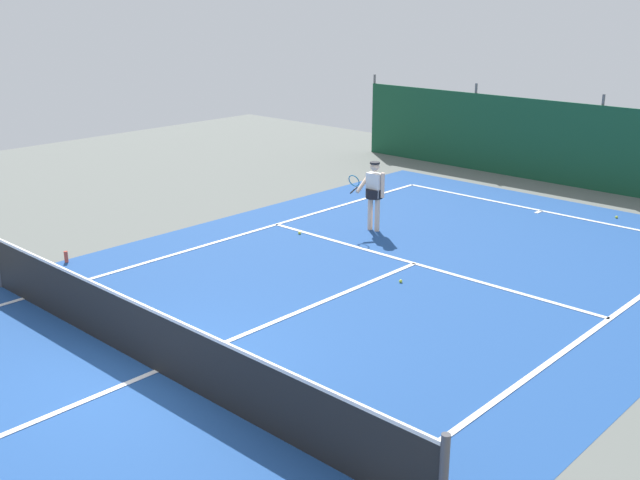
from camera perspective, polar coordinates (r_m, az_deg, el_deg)
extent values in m
plane|color=slate|center=(11.55, -12.19, -9.67)|extent=(36.00, 36.00, 0.00)
cube|color=#1E478C|center=(11.54, -12.19, -9.66)|extent=(11.02, 26.60, 0.01)
cube|color=white|center=(20.24, 16.38, 2.14)|extent=(8.22, 0.10, 0.01)
cube|color=white|center=(14.85, -21.43, -4.12)|extent=(0.10, 23.80, 0.01)
cube|color=white|center=(15.71, 7.16, -1.77)|extent=(8.22, 0.10, 0.01)
cube|color=white|center=(11.54, -12.20, -9.62)|extent=(0.10, 12.80, 0.01)
cube|color=white|center=(20.11, 16.19, 2.05)|extent=(0.10, 0.30, 0.01)
cube|color=black|center=(11.34, -12.35, -7.54)|extent=(9.92, 0.03, 0.95)
cube|color=white|center=(11.13, -12.52, -5.21)|extent=(9.92, 0.04, 0.05)
cube|color=#14472D|center=(22.70, 20.19, 6.51)|extent=(16.22, 0.06, 2.40)
cylinder|color=#595B60|center=(26.85, 4.09, 9.51)|extent=(0.08, 0.08, 2.70)
cylinder|color=#595B60|center=(24.54, 11.54, 8.39)|extent=(0.08, 0.08, 2.70)
cylinder|color=#595B60|center=(22.73, 20.29, 6.90)|extent=(0.08, 0.08, 2.70)
cube|color=#234C1E|center=(23.37, 20.61, 5.14)|extent=(14.60, 0.70, 1.10)
cylinder|color=beige|center=(17.70, 4.35, 1.95)|extent=(0.12, 0.12, 0.82)
cylinder|color=beige|center=(17.81, 3.82, 2.06)|extent=(0.12, 0.12, 0.82)
cylinder|color=black|center=(17.63, 4.12, 3.54)|extent=(0.40, 0.40, 0.22)
cube|color=white|center=(17.58, 4.13, 4.17)|extent=(0.37, 0.23, 0.56)
sphere|color=beige|center=(17.48, 4.16, 5.54)|extent=(0.22, 0.22, 0.22)
cylinder|color=black|center=(17.46, 4.17, 5.83)|extent=(0.23, 0.23, 0.04)
cylinder|color=beige|center=(17.45, 4.75, 4.14)|extent=(0.09, 0.09, 0.58)
cylinder|color=beige|center=(17.61, 3.29, 4.30)|extent=(0.13, 0.53, 0.41)
cylinder|color=black|center=(17.42, 2.58, 3.79)|extent=(0.05, 0.28, 0.13)
torus|color=teal|center=(17.37, 2.59, 4.49)|extent=(0.31, 0.15, 0.29)
sphere|color=#CCDB33|center=(14.65, 6.12, -3.11)|extent=(0.07, 0.07, 0.07)
sphere|color=#CCDB33|center=(20.17, 21.49, 1.62)|extent=(0.07, 0.07, 0.07)
sphere|color=#CCDB33|center=(17.52, -1.56, 0.54)|extent=(0.07, 0.07, 0.07)
cylinder|color=black|center=(24.61, 22.54, 4.96)|extent=(0.24, 0.65, 0.64)
cylinder|color=#D84C38|center=(16.51, -18.63, -1.21)|extent=(0.08, 0.08, 0.24)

